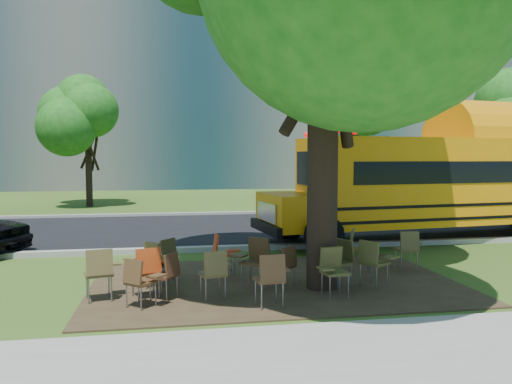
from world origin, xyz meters
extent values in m
plane|color=#304A17|center=(0.00, 0.00, 0.00)|extent=(160.00, 160.00, 0.00)
cube|color=#382819|center=(1.00, -0.50, 0.01)|extent=(7.00, 4.50, 0.03)
cube|color=black|center=(0.00, 7.00, 0.02)|extent=(80.00, 8.00, 0.04)
cube|color=gray|center=(0.00, 3.00, 0.07)|extent=(80.00, 0.25, 0.14)
cube|color=gray|center=(0.00, 11.10, 0.07)|extent=(80.00, 0.25, 0.14)
cube|color=slate|center=(-8.00, 36.00, 11.00)|extent=(38.00, 16.00, 22.00)
cube|color=slate|center=(24.00, 38.00, 12.50)|extent=(30.00, 16.00, 25.00)
cylinder|color=black|center=(-5.00, 16.00, 1.75)|extent=(0.32, 0.32, 3.50)
sphere|color=#155914|center=(-5.00, 16.00, 4.22)|extent=(4.80, 4.80, 4.80)
cylinder|color=black|center=(8.00, 14.00, 2.10)|extent=(0.38, 0.38, 4.20)
sphere|color=#155914|center=(8.00, 14.00, 5.04)|extent=(5.60, 5.60, 5.60)
cylinder|color=black|center=(16.00, 13.00, 1.80)|extent=(0.34, 0.34, 3.60)
sphere|color=#155914|center=(16.00, 13.00, 4.35)|extent=(5.00, 5.00, 5.00)
cylinder|color=black|center=(1.76, -1.09, 2.56)|extent=(0.56, 0.56, 5.12)
cube|color=orange|center=(8.29, 4.00, 1.77)|extent=(11.21, 3.87, 2.45)
cube|color=black|center=(8.58, 4.04, 2.05)|extent=(10.62, 3.83, 0.60)
cube|color=orange|center=(2.22, 3.22, 1.00)|extent=(1.57, 2.34, 0.95)
cube|color=black|center=(8.29, 4.00, 1.15)|extent=(11.24, 3.90, 0.08)
cube|color=black|center=(8.29, 4.00, 0.78)|extent=(11.24, 3.90, 0.08)
cylinder|color=black|center=(2.80, 2.04, 0.50)|extent=(1.03, 0.42, 1.00)
cylinder|color=black|center=(2.48, 4.52, 0.50)|extent=(1.03, 0.42, 1.00)
cube|color=brown|center=(-2.21, -1.21, 0.48)|extent=(0.54, 0.52, 0.05)
cube|color=brown|center=(-2.16, -1.40, 0.72)|extent=(0.44, 0.20, 0.43)
cube|color=brown|center=(-1.99, -1.00, 0.61)|extent=(0.30, 0.35, 0.03)
cylinder|color=slate|center=(-2.43, -1.07, 0.24)|extent=(0.03, 0.03, 0.48)
cylinder|color=slate|center=(-1.99, -1.34, 0.24)|extent=(0.03, 0.03, 0.48)
cube|color=#49311A|center=(-1.48, -1.73, 0.43)|extent=(0.56, 0.55, 0.05)
cube|color=#49311A|center=(-1.59, -1.86, 0.64)|extent=(0.34, 0.32, 0.38)
cube|color=#49311A|center=(-1.22, -1.79, 0.55)|extent=(0.34, 0.34, 0.03)
cylinder|color=slate|center=(-1.49, -1.50, 0.22)|extent=(0.02, 0.02, 0.43)
cylinder|color=slate|center=(-1.47, -1.96, 0.22)|extent=(0.02, 0.02, 0.43)
cube|color=#A53911|center=(-1.43, -1.18, 0.47)|extent=(0.56, 0.54, 0.05)
cube|color=#A53911|center=(-1.37, -1.35, 0.71)|extent=(0.43, 0.23, 0.42)
cube|color=#A53911|center=(-1.24, -0.95, 0.60)|extent=(0.31, 0.35, 0.03)
cylinder|color=slate|center=(-1.66, -1.06, 0.24)|extent=(0.03, 0.03, 0.47)
cylinder|color=slate|center=(-1.20, -1.29, 0.24)|extent=(0.03, 0.03, 0.47)
cube|color=#3E2C16|center=(0.56, -0.75, 0.48)|extent=(0.62, 0.61, 0.05)
cube|color=#3E2C16|center=(0.67, -0.60, 0.72)|extent=(0.41, 0.33, 0.43)
cube|color=#3E2C16|center=(0.26, -0.73, 0.61)|extent=(0.37, 0.38, 0.03)
cylinder|color=slate|center=(0.60, -1.01, 0.24)|extent=(0.03, 0.03, 0.48)
cylinder|color=slate|center=(0.51, -0.50, 0.24)|extent=(0.03, 0.03, 0.48)
cube|color=#50321C|center=(0.57, -2.06, 0.47)|extent=(0.48, 0.46, 0.05)
cube|color=#50321C|center=(0.59, -2.25, 0.70)|extent=(0.43, 0.14, 0.42)
cube|color=#50321C|center=(0.81, -1.89, 0.60)|extent=(0.26, 0.32, 0.03)
cylinder|color=slate|center=(0.38, -1.90, 0.24)|extent=(0.03, 0.03, 0.47)
cylinder|color=slate|center=(0.77, -2.22, 0.24)|extent=(0.03, 0.03, 0.47)
cube|color=#4C4821|center=(1.81, -1.71, 0.46)|extent=(0.46, 0.45, 0.05)
cube|color=#4C4821|center=(1.80, -1.52, 0.68)|extent=(0.41, 0.14, 0.41)
cube|color=#4C4821|center=(1.59, -1.87, 0.58)|extent=(0.25, 0.30, 0.03)
cylinder|color=slate|center=(2.00, -1.86, 0.23)|extent=(0.02, 0.02, 0.46)
cylinder|color=slate|center=(1.63, -1.55, 0.23)|extent=(0.02, 0.02, 0.46)
cube|color=#46431E|center=(2.13, -0.96, 0.46)|extent=(0.55, 0.56, 0.05)
cube|color=#46431E|center=(2.30, -0.88, 0.69)|extent=(0.26, 0.41, 0.41)
cube|color=#46431E|center=(1.89, -0.80, 0.58)|extent=(0.36, 0.33, 0.03)
cylinder|color=slate|center=(2.05, -1.20, 0.23)|extent=(0.02, 0.02, 0.46)
cylinder|color=slate|center=(2.21, -0.73, 0.23)|extent=(0.02, 0.02, 0.46)
cube|color=#4C4921|center=(2.77, -1.13, 0.47)|extent=(0.59, 0.60, 0.05)
cube|color=#4C4921|center=(2.61, -1.24, 0.70)|extent=(0.31, 0.41, 0.42)
cube|color=#4C4921|center=(3.03, -1.27, 0.60)|extent=(0.37, 0.35, 0.03)
cylinder|color=slate|center=(2.82, -0.89, 0.24)|extent=(0.03, 0.03, 0.47)
cylinder|color=slate|center=(2.72, -1.38, 0.24)|extent=(0.03, 0.03, 0.47)
cube|color=#443C1D|center=(-1.18, -0.15, 0.46)|extent=(0.59, 0.59, 0.05)
cube|color=#443C1D|center=(-1.04, -0.26, 0.69)|extent=(0.33, 0.38, 0.41)
cube|color=#443C1D|center=(-1.14, 0.13, 0.58)|extent=(0.37, 0.36, 0.03)
cylinder|color=slate|center=(-1.43, -0.17, 0.23)|extent=(0.02, 0.02, 0.46)
cylinder|color=slate|center=(-0.94, -0.12, 0.23)|extent=(0.02, 0.02, 0.46)
cube|color=brown|center=(-1.46, -0.42, 0.44)|extent=(0.56, 0.56, 0.05)
cube|color=brown|center=(-1.34, -0.29, 0.65)|extent=(0.35, 0.33, 0.39)
cube|color=brown|center=(-1.72, -0.36, 0.55)|extent=(0.34, 0.34, 0.03)
cylinder|color=slate|center=(-1.45, -0.65, 0.22)|extent=(0.02, 0.02, 0.44)
cylinder|color=slate|center=(-1.47, -0.19, 0.22)|extent=(0.02, 0.02, 0.44)
cube|color=#AA3312|center=(0.09, 0.29, 0.45)|extent=(0.43, 0.44, 0.05)
cube|color=#AA3312|center=(-0.08, 0.28, 0.67)|extent=(0.12, 0.40, 0.40)
cube|color=#AA3312|center=(0.25, 0.06, 0.57)|extent=(0.29, 0.24, 0.03)
cylinder|color=slate|center=(0.25, 0.47, 0.22)|extent=(0.02, 0.02, 0.45)
cylinder|color=slate|center=(-0.06, 0.11, 0.22)|extent=(0.02, 0.02, 0.45)
cube|color=#442C18|center=(1.07, -0.85, 0.41)|extent=(0.53, 0.52, 0.05)
cube|color=#442C18|center=(1.17, -0.99, 0.61)|extent=(0.35, 0.29, 0.37)
cube|color=#442C18|center=(1.17, -0.62, 0.52)|extent=(0.32, 0.33, 0.03)
cylinder|color=slate|center=(0.86, -0.82, 0.21)|extent=(0.02, 0.02, 0.41)
cylinder|color=slate|center=(1.29, -0.89, 0.21)|extent=(0.02, 0.02, 0.41)
cube|color=brown|center=(3.00, 0.13, 0.47)|extent=(0.57, 0.58, 0.05)
cube|color=brown|center=(2.83, 0.22, 0.71)|extent=(0.28, 0.42, 0.42)
cube|color=brown|center=(3.02, -0.16, 0.60)|extent=(0.37, 0.34, 0.03)
cylinder|color=slate|center=(3.24, 0.21, 0.24)|extent=(0.03, 0.03, 0.47)
cylinder|color=slate|center=(2.76, 0.05, 0.24)|extent=(0.03, 0.03, 0.47)
cube|color=#504722|center=(4.02, 0.07, 0.46)|extent=(0.46, 0.44, 0.05)
cube|color=#504722|center=(4.01, -0.12, 0.68)|extent=(0.41, 0.13, 0.41)
cube|color=#504722|center=(4.28, 0.19, 0.58)|extent=(0.25, 0.30, 0.03)
cylinder|color=slate|center=(3.87, 0.25, 0.23)|extent=(0.02, 0.02, 0.46)
cylinder|color=slate|center=(4.18, -0.12, 0.23)|extent=(0.02, 0.02, 0.46)
cube|color=brown|center=(-0.29, -1.43, 0.45)|extent=(0.49, 0.48, 0.05)
cube|color=brown|center=(-0.25, -1.61, 0.67)|extent=(0.41, 0.17, 0.40)
cube|color=brown|center=(-0.08, -1.25, 0.57)|extent=(0.27, 0.32, 0.03)
cylinder|color=slate|center=(-0.49, -1.30, 0.23)|extent=(0.02, 0.02, 0.45)
cylinder|color=slate|center=(-0.09, -1.57, 0.23)|extent=(0.02, 0.02, 0.45)
cube|color=#452918|center=(-1.12, -1.33, 0.43)|extent=(0.54, 0.55, 0.05)
cube|color=#452918|center=(-0.98, -1.43, 0.64)|extent=(0.29, 0.37, 0.38)
cube|color=#452918|center=(-1.11, -1.07, 0.55)|extent=(0.34, 0.32, 0.03)
cylinder|color=slate|center=(-1.35, -1.38, 0.22)|extent=(0.02, 0.02, 0.43)
cylinder|color=slate|center=(-0.90, -1.29, 0.22)|extent=(0.02, 0.02, 0.43)
camera|label=1|loc=(-0.98, -9.89, 2.46)|focal=35.00mm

